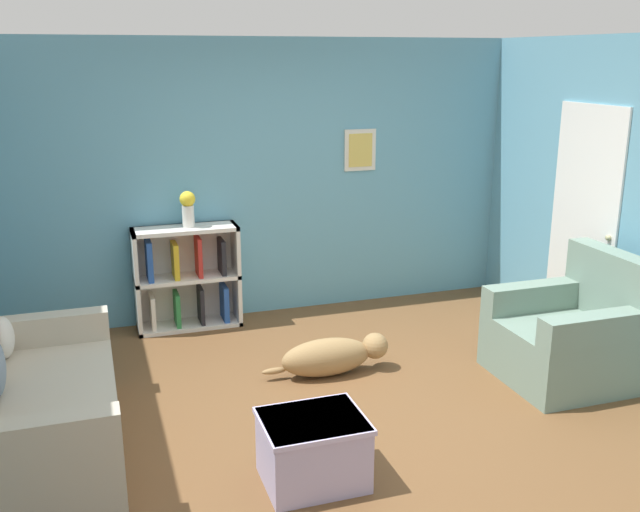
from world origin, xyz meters
name	(u,v)px	position (x,y,z in m)	size (l,w,h in m)	color
ground_plane	(338,414)	(0.00, 0.00, 0.00)	(14.00, 14.00, 0.00)	brown
wall_back	(259,180)	(0.00, 2.25, 1.30)	(5.60, 0.13, 2.60)	#609EB7
couch	(32,411)	(-1.99, 0.08, 0.32)	(0.89, 1.76, 0.86)	#B7AD99
bookshelf	(187,278)	(-0.75, 2.04, 0.46)	(0.94, 0.33, 0.95)	silver
recliner_chair	(573,336)	(1.93, 0.00, 0.35)	(0.97, 0.93, 0.99)	gray
coffee_table	(313,448)	(-0.42, -0.73, 0.22)	(0.60, 0.50, 0.41)	#ADA3CC
dog	(332,356)	(0.18, 0.63, 0.16)	(1.03, 0.27, 0.30)	#9E7A4C
vase	(188,207)	(-0.71, 2.02, 1.13)	(0.14, 0.14, 0.33)	silver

